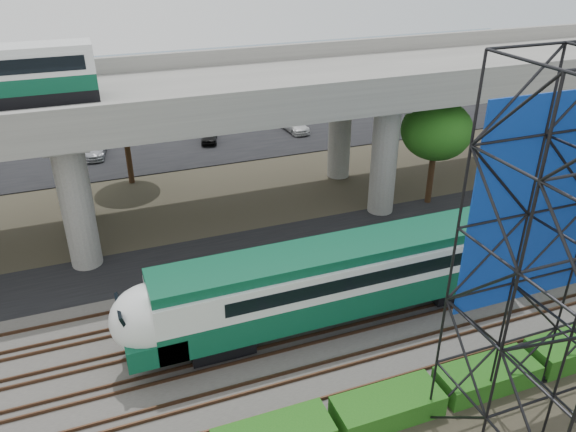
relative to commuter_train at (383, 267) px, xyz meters
name	(u,v)px	position (x,y,z in m)	size (l,w,h in m)	color
ground	(323,356)	(-4.11, -2.00, -2.88)	(140.00, 140.00, 0.00)	#474233
ballast_bed	(307,329)	(-4.11, 0.00, -2.78)	(90.00, 12.00, 0.20)	slate
service_road	(255,249)	(-4.11, 8.50, -2.84)	(90.00, 5.00, 0.08)	black
parking_lot	(182,134)	(-4.11, 32.00, -2.84)	(90.00, 18.00, 0.08)	black
harbor_water	(149,82)	(-4.11, 54.00, -2.87)	(140.00, 40.00, 0.03)	slate
rail_tracks	(307,326)	(-4.11, 0.00, -2.60)	(90.00, 9.52, 0.16)	#472D1E
commuter_train	(383,267)	(0.00, 0.00, 0.00)	(29.30, 3.06, 4.30)	black
overpass	(211,101)	(-5.12, 14.00, 5.33)	(80.00, 12.00, 12.40)	#9E9B93
hedge_strip	(388,406)	(-3.11, -6.30, -2.32)	(34.60, 1.80, 1.20)	#165212
trees	(157,147)	(-8.78, 14.17, 2.69)	(40.94, 16.94, 7.69)	#382314
parked_cars	(199,127)	(-2.45, 31.68, -2.18)	(38.49, 9.69, 1.32)	white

